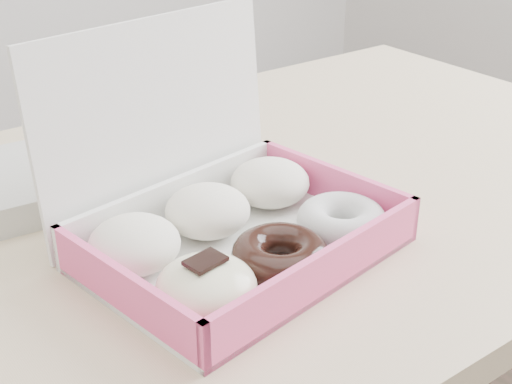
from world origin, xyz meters
TOP-DOWN VIEW (x-y plane):
  - table at (0.00, 0.00)m, footprint 1.20×0.80m
  - donut_box at (-0.17, -0.11)m, footprint 0.37×0.32m

SIDE VIEW (x-z plane):
  - table at x=0.00m, z-range 0.30..1.05m
  - donut_box at x=-0.17m, z-range 0.67..0.91m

